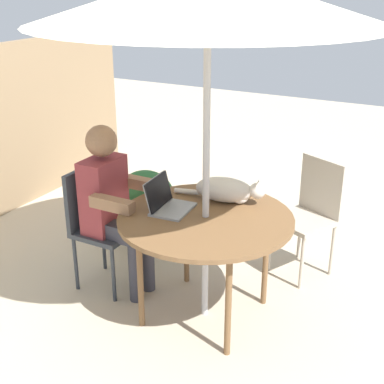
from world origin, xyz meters
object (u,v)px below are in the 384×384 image
Objects in this scene: cat at (228,190)px; chair_empty at (312,207)px; person_seated at (113,201)px; potted_plant_by_chair at (145,203)px; laptop at (166,200)px; patio_table at (206,224)px; chair_occupied at (96,218)px.

chair_empty is at bearing -33.23° from cat.
person_seated is 1.89× the size of potted_plant_by_chair.
person_seated is 0.47m from laptop.
laptop is (-0.95, 0.73, 0.27)m from chair_empty.
person_seated reaches higher than potted_plant_by_chair.
person_seated is 0.83m from cat.
person_seated reaches higher than chair_empty.
potted_plant_by_chair is at bearing 41.43° from laptop.
patio_table is 3.59× the size of laptop.
potted_plant_by_chair is (0.42, 0.96, -0.45)m from cat.
chair_occupied is at bearing 90.00° from patio_table.
cat is at bearing -5.24° from patio_table.
laptop is at bearing -93.23° from person_seated.
cat is (0.28, -0.03, 0.14)m from patio_table.
patio_table is 1.21m from potted_plant_by_chair.
laptop is at bearing -92.40° from chair_occupied.
potted_plant_by_chair is at bearing 66.25° from cat.
patio_table is at bearing -90.00° from person_seated.
chair_empty is (0.93, -0.45, -0.15)m from patio_table.
chair_occupied is 1.63m from chair_empty.
cat is (0.31, -0.31, 0.02)m from laptop.
chair_occupied reaches higher than patio_table.
patio_table is at bearing -90.00° from chair_occupied.
chair_occupied is at bearing 90.00° from person_seated.
chair_empty is 2.86× the size of laptop.
chair_empty is 1.39× the size of cat.
chair_empty is 1.23m from laptop.
chair_occupied is 0.72m from potted_plant_by_chair.
patio_table reaches higher than potted_plant_by_chair.
person_seated is 0.80m from potted_plant_by_chair.
potted_plant_by_chair is at bearing 99.13° from chair_empty.
patio_table is 1.73× the size of potted_plant_by_chair.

